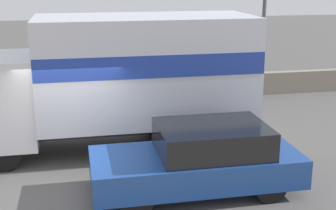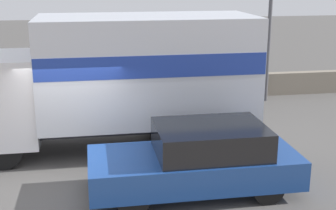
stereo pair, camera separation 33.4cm
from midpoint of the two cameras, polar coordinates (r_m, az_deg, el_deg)
ground_plane at (r=10.91m, az=-10.66°, el=-9.46°), size 80.00×80.00×0.00m
stone_wall_backdrop at (r=17.35m, az=-10.52°, el=1.59°), size 60.00×0.35×0.86m
box_truck at (r=12.35m, az=-4.36°, el=3.75°), size 7.35×2.58×3.55m
car_hatchback at (r=10.15m, az=4.69°, el=-6.61°), size 4.49×1.87×1.49m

